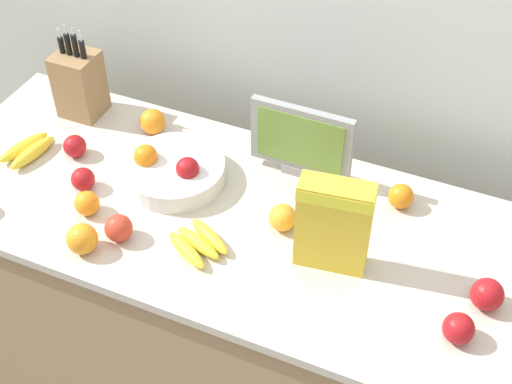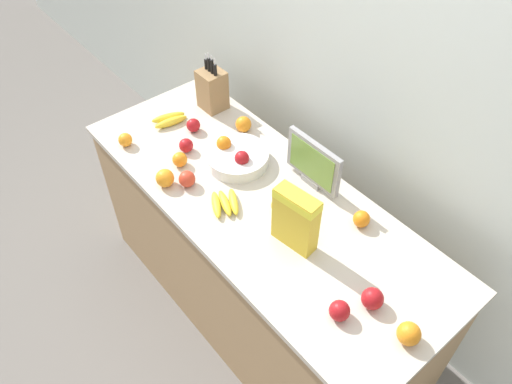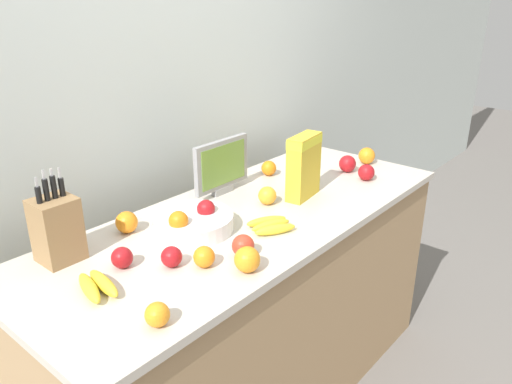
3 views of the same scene
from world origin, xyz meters
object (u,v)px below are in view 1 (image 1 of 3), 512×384
(knife_block, at_px, (79,83))
(apple_by_knife_block, at_px, (459,328))
(apple_leftmost, at_px, (75,146))
(orange_mid_right, at_px, (401,196))
(cereal_box, at_px, (334,222))
(apple_front, at_px, (119,228))
(banana_bunch_left, at_px, (28,150))
(fruit_bowl, at_px, (174,171))
(banana_bunch_right, at_px, (198,243))
(orange_front_right, at_px, (82,239))
(small_monitor, at_px, (301,141))
(orange_by_cereal, at_px, (283,217))
(apple_rightmost, at_px, (83,179))
(orange_front_left, at_px, (87,203))
(orange_mid_left, at_px, (153,122))
(apple_rear, at_px, (487,294))

(knife_block, distance_m, apple_by_knife_block, 1.38)
(apple_leftmost, xyz_separation_m, orange_mid_right, (0.97, 0.18, 0.00))
(cereal_box, xyz_separation_m, apple_by_knife_block, (0.36, -0.11, -0.11))
(apple_leftmost, bearing_deg, apple_front, -38.75)
(cereal_box, height_order, banana_bunch_left, cereal_box)
(apple_by_knife_block, bearing_deg, fruit_bowl, 165.43)
(banana_bunch_right, xyz_separation_m, apple_by_knife_block, (0.70, -0.01, 0.02))
(orange_front_right, bearing_deg, small_monitor, 50.75)
(cereal_box, xyz_separation_m, orange_front_right, (-0.62, -0.22, -0.11))
(apple_leftmost, bearing_deg, fruit_bowl, 3.72)
(banana_bunch_left, bearing_deg, orange_front_right, -35.08)
(knife_block, distance_m, orange_by_cereal, 0.84)
(apple_rightmost, relative_size, apple_by_knife_block, 0.90)
(orange_front_left, bearing_deg, orange_mid_right, 25.35)
(apple_by_knife_block, distance_m, orange_front_left, 1.04)
(fruit_bowl, relative_size, orange_front_right, 3.54)
(small_monitor, xyz_separation_m, banana_bunch_left, (-0.80, -0.25, -0.11))
(orange_mid_right, height_order, orange_mid_left, orange_mid_left)
(banana_bunch_left, xyz_separation_m, orange_front_right, (0.38, -0.26, 0.02))
(orange_front_left, xyz_separation_m, orange_by_cereal, (0.52, 0.16, 0.00))
(apple_rear, bearing_deg, apple_by_knife_block, -108.74)
(apple_rear, height_order, apple_rightmost, apple_rear)
(apple_rightmost, distance_m, apple_leftmost, 0.16)
(apple_leftmost, xyz_separation_m, orange_front_right, (0.24, -0.32, 0.01))
(fruit_bowl, bearing_deg, banana_bunch_right, -48.73)
(banana_bunch_right, distance_m, apple_rightmost, 0.42)
(orange_mid_right, bearing_deg, banana_bunch_right, -140.26)
(apple_rightmost, relative_size, orange_mid_left, 0.85)
(apple_rear, height_order, orange_front_right, orange_front_right)
(small_monitor, xyz_separation_m, cereal_box, (0.20, -0.29, 0.02))
(orange_by_cereal, bearing_deg, banana_bunch_right, -137.68)
(orange_front_right, bearing_deg, apple_front, 49.25)
(fruit_bowl, xyz_separation_m, apple_rightmost, (-0.22, -0.14, -0.00))
(knife_block, xyz_separation_m, fruit_bowl, (0.43, -0.18, -0.08))
(apple_by_knife_block, xyz_separation_m, orange_front_left, (-1.04, 0.01, -0.00))
(cereal_box, distance_m, apple_by_knife_block, 0.39)
(banana_bunch_right, bearing_deg, knife_block, 147.63)
(apple_leftmost, bearing_deg, cereal_box, -6.58)
(orange_front_right, relative_size, orange_by_cereal, 1.10)
(small_monitor, bearing_deg, fruit_bowl, -152.93)
(fruit_bowl, xyz_separation_m, banana_bunch_left, (-0.46, -0.08, -0.01))
(apple_front, relative_size, orange_front_right, 0.91)
(apple_leftmost, xyz_separation_m, orange_mid_left, (0.16, 0.20, 0.01))
(apple_leftmost, relative_size, orange_mid_left, 0.86)
(banana_bunch_left, bearing_deg, fruit_bowl, 9.73)
(banana_bunch_right, relative_size, orange_front_right, 2.26)
(small_monitor, height_order, orange_front_right, small_monitor)
(banana_bunch_right, height_order, orange_by_cereal, orange_by_cereal)
(knife_block, relative_size, apple_rightmost, 4.59)
(small_monitor, distance_m, fruit_bowl, 0.38)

